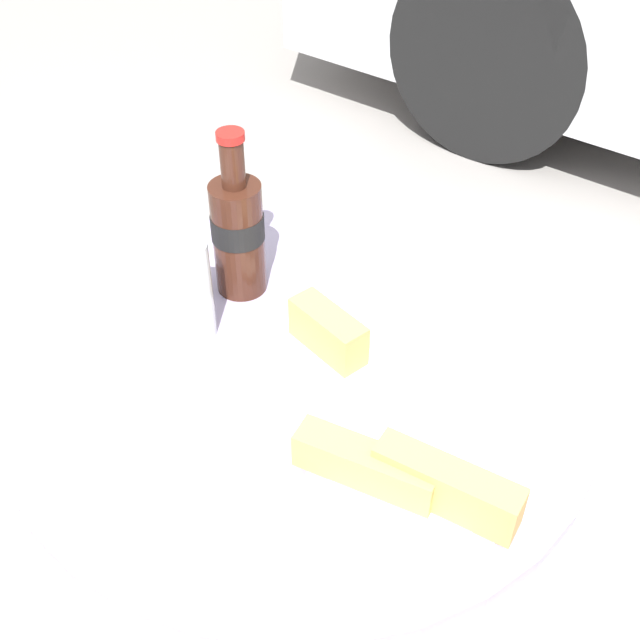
% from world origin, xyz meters
% --- Properties ---
extents(bistro_table, '(0.71, 0.71, 0.69)m').
position_xyz_m(bistro_table, '(0.00, 0.00, 0.53)').
color(bistro_table, '#B7B7BC').
rests_on(bistro_table, ground_plane).
extents(cola_bottle_left, '(0.07, 0.07, 0.23)m').
position_xyz_m(cola_bottle_left, '(-0.16, 0.07, 0.78)').
color(cola_bottle_left, '#3D1E14').
rests_on(cola_bottle_left, bistro_table).
extents(drinking_glass, '(0.07, 0.07, 0.13)m').
position_xyz_m(drinking_glass, '(-0.15, -0.04, 0.75)').
color(drinking_glass, '#C68923').
rests_on(drinking_glass, bistro_table).
extents(lunch_plate_near, '(0.22, 0.22, 0.07)m').
position_xyz_m(lunch_plate_near, '(0.01, 0.03, 0.71)').
color(lunch_plate_near, silver).
rests_on(lunch_plate_near, bistro_table).
extents(lunch_plate_far, '(0.23, 0.20, 0.07)m').
position_xyz_m(lunch_plate_far, '(0.20, -0.09, 0.71)').
color(lunch_plate_far, silver).
rests_on(lunch_plate_far, bistro_table).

